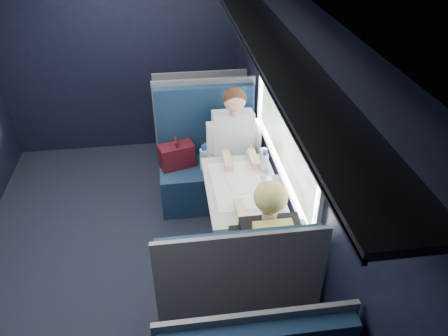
{
  "coord_description": "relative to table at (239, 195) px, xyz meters",
  "views": [
    {
      "loc": [
        0.5,
        -2.92,
        2.93
      ],
      "look_at": [
        0.9,
        0.0,
        0.95
      ],
      "focal_mm": 35.0,
      "sensor_mm": 36.0,
      "label": 1
    }
  ],
  "objects": [
    {
      "name": "ground",
      "position": [
        -1.03,
        0.0,
        -0.67
      ],
      "size": [
        2.8,
        4.2,
        0.01
      ],
      "primitive_type": "cube",
      "color": "black"
    },
    {
      "name": "room_shell",
      "position": [
        -1.01,
        0.0,
        0.81
      ],
      "size": [
        3.0,
        4.4,
        2.4
      ],
      "color": "black",
      "rests_on": "ground"
    },
    {
      "name": "table",
      "position": [
        0.0,
        0.0,
        0.0
      ],
      "size": [
        0.62,
        1.0,
        0.74
      ],
      "color": "#54565E",
      "rests_on": "ground"
    },
    {
      "name": "seat_bay_near",
      "position": [
        -0.2,
        0.87,
        -0.24
      ],
      "size": [
        1.04,
        0.62,
        1.26
      ],
      "color": "#0C1E38",
      "rests_on": "ground"
    },
    {
      "name": "seat_bay_far",
      "position": [
        -0.18,
        -0.87,
        -0.25
      ],
      "size": [
        1.04,
        0.62,
        1.26
      ],
      "color": "#0C1E38",
      "rests_on": "ground"
    },
    {
      "name": "seat_row_front",
      "position": [
        -0.18,
        1.8,
        -0.25
      ],
      "size": [
        1.04,
        0.51,
        1.16
      ],
      "color": "#0C1E38",
      "rests_on": "ground"
    },
    {
      "name": "man",
      "position": [
        0.07,
        0.7,
        0.06
      ],
      "size": [
        0.53,
        0.56,
        1.32
      ],
      "color": "black",
      "rests_on": "ground"
    },
    {
      "name": "woman",
      "position": [
        0.07,
        -0.71,
        0.06
      ],
      "size": [
        0.53,
        0.56,
        1.32
      ],
      "color": "black",
      "rests_on": "ground"
    },
    {
      "name": "papers",
      "position": [
        0.02,
        0.04,
        0.08
      ],
      "size": [
        0.51,
        0.72,
        0.01
      ],
      "primitive_type": "cube",
      "rotation": [
        0.0,
        0.0,
        0.03
      ],
      "color": "white",
      "rests_on": "table"
    },
    {
      "name": "laptop",
      "position": [
        0.34,
        -0.03,
        0.14
      ],
      "size": [
        0.24,
        0.31,
        0.23
      ],
      "color": "silver",
      "rests_on": "table"
    },
    {
      "name": "bottle_small",
      "position": [
        0.25,
        0.2,
        0.18
      ],
      "size": [
        0.06,
        0.06,
        0.22
      ],
      "color": "silver",
      "rests_on": "table"
    },
    {
      "name": "cup",
      "position": [
        0.3,
        0.44,
        0.12
      ],
      "size": [
        0.07,
        0.07,
        0.09
      ],
      "primitive_type": "cylinder",
      "color": "white",
      "rests_on": "table"
    }
  ]
}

